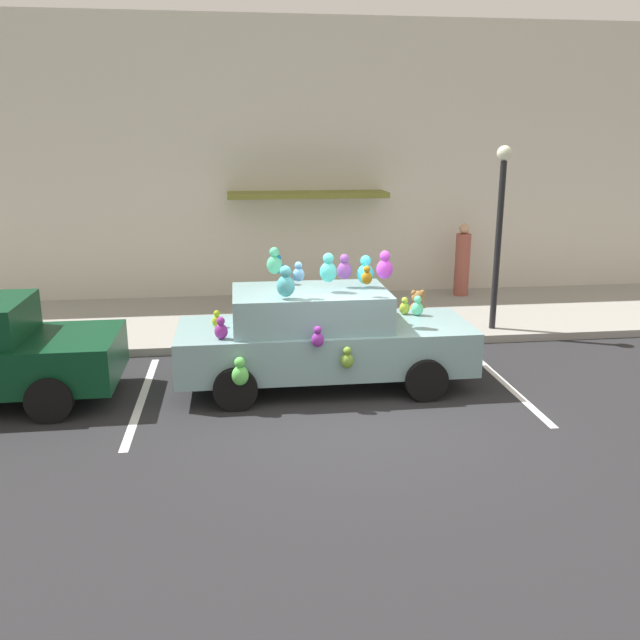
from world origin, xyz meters
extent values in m
plane|color=#262628|center=(0.00, 0.00, 0.00)|extent=(60.00, 60.00, 0.00)
cube|color=gray|center=(0.00, 5.00, 0.07)|extent=(24.00, 4.00, 0.15)
cube|color=beige|center=(0.00, 7.15, 3.20)|extent=(24.00, 0.30, 6.40)
cube|color=olive|center=(0.04, 6.60, 2.55)|extent=(3.60, 1.10, 0.12)
cube|color=silver|center=(2.59, 1.00, 0.00)|extent=(0.12, 3.60, 0.01)
cube|color=silver|center=(-3.09, 1.00, 0.00)|extent=(0.12, 3.60, 0.01)
cube|color=#799FA1|center=(-0.28, 1.22, 0.64)|extent=(4.53, 1.64, 0.68)
cube|color=#799FA1|center=(-0.50, 1.22, 1.26)|extent=(2.36, 1.44, 0.56)
cylinder|color=black|center=(1.13, 2.05, 0.32)|extent=(0.64, 0.22, 0.64)
cylinder|color=black|center=(1.13, 0.40, 0.32)|extent=(0.64, 0.22, 0.64)
cylinder|color=black|center=(-1.68, 2.05, 0.32)|extent=(0.64, 0.22, 0.64)
cylinder|color=black|center=(-1.68, 0.40, 0.32)|extent=(0.64, 0.22, 0.64)
ellipsoid|color=#AECC39|center=(1.11, 1.70, 1.08)|extent=(0.17, 0.14, 0.20)
sphere|color=#AECC39|center=(1.11, 1.70, 1.22)|extent=(0.11, 0.11, 0.11)
ellipsoid|color=#8E2A89|center=(-1.86, 0.68, 1.10)|extent=(0.19, 0.16, 0.23)
sphere|color=#8E2A89|center=(-1.86, 0.68, 1.25)|extent=(0.12, 0.12, 0.12)
ellipsoid|color=#156C96|center=(-0.96, 1.79, 1.81)|extent=(0.18, 0.14, 0.21)
sphere|color=#156C96|center=(-0.96, 1.79, 1.95)|extent=(0.11, 0.11, 0.11)
ellipsoid|color=#90A816|center=(-1.93, 1.32, 1.08)|extent=(0.15, 0.13, 0.18)
sphere|color=#90A816|center=(-1.93, 1.32, 1.20)|extent=(0.10, 0.10, 0.10)
ellipsoid|color=#60E6AC|center=(1.30, 1.61, 1.10)|extent=(0.19, 0.16, 0.23)
sphere|color=#60E6AC|center=(1.30, 1.61, 1.25)|extent=(0.12, 0.12, 0.12)
ellipsoid|color=purple|center=(0.04, 1.36, 1.81)|extent=(0.23, 0.19, 0.27)
sphere|color=purple|center=(0.04, 1.36, 1.99)|extent=(0.15, 0.15, 0.15)
ellipsoid|color=#966713|center=(0.26, 0.70, 1.82)|extent=(0.16, 0.13, 0.19)
sphere|color=#966713|center=(0.26, 0.70, 1.95)|extent=(0.10, 0.10, 0.10)
ellipsoid|color=purple|center=(-0.50, 0.33, 1.03)|extent=(0.18, 0.15, 0.21)
sphere|color=purple|center=(-0.50, 0.33, 1.17)|extent=(0.11, 0.11, 0.11)
ellipsoid|color=#3CE9ED|center=(0.37, 1.32, 1.75)|extent=(0.26, 0.21, 0.31)
sphere|color=#3CE9ED|center=(0.37, 1.32, 1.96)|extent=(0.17, 0.17, 0.17)
ellipsoid|color=#B03077|center=(-1.54, 1.86, 1.14)|extent=(0.27, 0.22, 0.32)
sphere|color=#B03077|center=(-1.54, 1.86, 1.36)|extent=(0.17, 0.17, 0.17)
ellipsoid|color=#52CA96|center=(-1.01, 1.78, 1.85)|extent=(0.25, 0.20, 0.29)
sphere|color=#52CA96|center=(-1.01, 1.78, 2.05)|extent=(0.16, 0.16, 0.16)
ellipsoid|color=olive|center=(-0.08, 0.33, 0.69)|extent=(0.19, 0.16, 0.23)
sphere|color=olive|center=(-0.08, 0.33, 0.85)|extent=(0.12, 0.12, 0.12)
ellipsoid|color=#47CDC4|center=(-0.25, 1.08, 1.85)|extent=(0.26, 0.21, 0.30)
sphere|color=#47CDC4|center=(-0.25, 1.08, 2.06)|extent=(0.16, 0.16, 0.16)
ellipsoid|color=#BE3DCF|center=(0.61, 1.07, 1.87)|extent=(0.25, 0.20, 0.29)
sphere|color=#BE3DCF|center=(0.61, 1.07, 2.07)|extent=(0.16, 0.16, 0.16)
ellipsoid|color=#69B4F0|center=(-0.73, 0.73, 1.89)|extent=(0.17, 0.14, 0.20)
sphere|color=#69B4F0|center=(-0.73, 0.73, 2.03)|extent=(0.11, 0.11, 0.11)
ellipsoid|color=#49ADB8|center=(-0.92, 0.70, 1.73)|extent=(0.26, 0.22, 0.31)
sphere|color=#49ADB8|center=(-0.92, 0.70, 1.95)|extent=(0.17, 0.17, 0.17)
ellipsoid|color=#5ECD56|center=(-1.61, 0.30, 0.55)|extent=(0.24, 0.20, 0.29)
sphere|color=#5ECD56|center=(-1.61, 0.30, 0.75)|extent=(0.15, 0.15, 0.15)
cylinder|color=black|center=(-4.21, 1.97, 0.32)|extent=(0.64, 0.22, 0.64)
cylinder|color=black|center=(-4.21, 0.30, 0.32)|extent=(0.64, 0.22, 0.64)
ellipsoid|color=#9E723D|center=(1.98, 4.00, 0.38)|extent=(0.37, 0.31, 0.46)
sphere|color=#9E723D|center=(1.98, 4.00, 0.71)|extent=(0.26, 0.26, 0.26)
sphere|color=#9E723D|center=(1.89, 4.00, 0.80)|extent=(0.11, 0.11, 0.11)
sphere|color=#9E723D|center=(2.07, 4.00, 0.80)|extent=(0.11, 0.11, 0.11)
cylinder|color=black|center=(3.37, 3.50, 1.76)|extent=(0.12, 0.12, 3.23)
sphere|color=#EAEACC|center=(3.37, 3.50, 3.52)|extent=(0.28, 0.28, 0.28)
cylinder|color=#9C5044|center=(3.70, 6.36, 0.88)|extent=(0.35, 0.35, 1.47)
sphere|color=tan|center=(3.70, 6.36, 1.74)|extent=(0.24, 0.24, 0.24)
camera|label=1|loc=(-1.59, -8.52, 3.78)|focal=37.02mm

